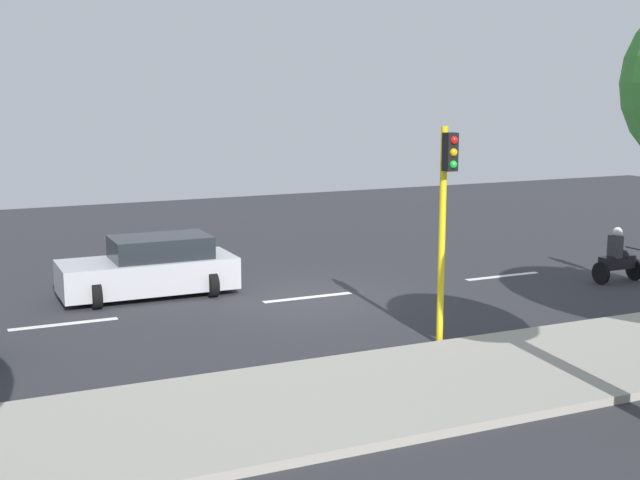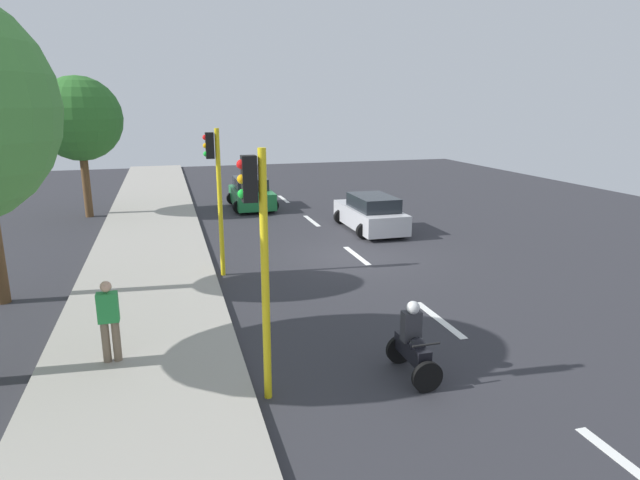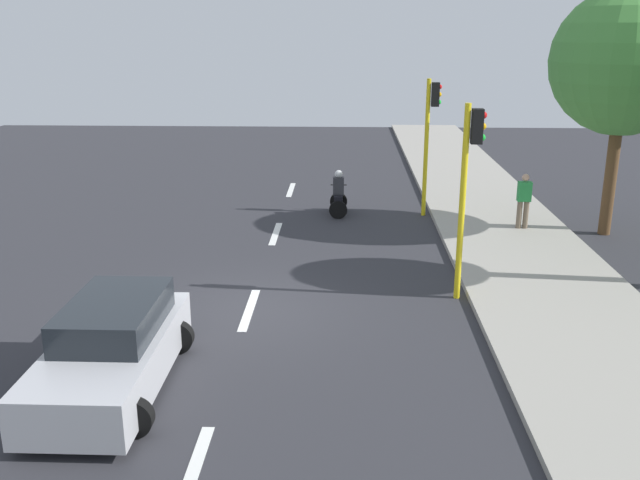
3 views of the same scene
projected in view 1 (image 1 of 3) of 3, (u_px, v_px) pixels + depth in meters
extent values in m
cube|color=#2D2D33|center=(308.00, 300.00, 21.87)|extent=(40.00, 60.00, 0.10)
cube|color=#9E998E|center=(463.00, 379.00, 15.58)|extent=(4.00, 60.00, 0.15)
cube|color=white|center=(64.00, 324.00, 19.41)|extent=(0.20, 2.40, 0.01)
cube|color=white|center=(308.00, 297.00, 21.86)|extent=(0.20, 2.40, 0.01)
cube|color=white|center=(502.00, 276.00, 24.32)|extent=(0.20, 2.40, 0.01)
cube|color=#B7B7BC|center=(148.00, 274.00, 21.98)|extent=(1.80, 4.40, 0.80)
cube|color=#1E2328|center=(160.00, 247.00, 22.00)|extent=(1.51, 2.46, 0.56)
cylinder|color=black|center=(96.00, 296.00, 20.72)|extent=(0.64, 0.22, 0.64)
cylinder|color=black|center=(85.00, 282.00, 22.13)|extent=(0.64, 0.22, 0.64)
cylinder|color=black|center=(212.00, 284.00, 21.91)|extent=(0.64, 0.22, 0.64)
cylinder|color=black|center=(194.00, 272.00, 23.32)|extent=(0.64, 0.22, 0.64)
cylinder|color=black|center=(635.00, 269.00, 23.81)|extent=(0.60, 0.10, 0.60)
cylinder|color=black|center=(601.00, 273.00, 23.32)|extent=(0.60, 0.10, 0.60)
cube|color=black|center=(617.00, 262.00, 23.50)|extent=(0.28, 1.10, 0.36)
sphere|color=black|center=(623.00, 255.00, 23.55)|extent=(0.32, 0.32, 0.32)
cylinder|color=black|center=(633.00, 248.00, 23.67)|extent=(0.55, 0.04, 0.04)
cube|color=#333338|center=(615.00, 247.00, 23.38)|extent=(0.36, 0.24, 0.60)
sphere|color=silver|center=(618.00, 232.00, 23.33)|extent=(0.26, 0.26, 0.26)
cylinder|color=yellow|center=(442.00, 237.00, 17.59)|extent=(0.14, 0.14, 4.50)
cube|color=black|center=(450.00, 152.00, 17.08)|extent=(0.24, 0.24, 0.76)
sphere|color=red|center=(454.00, 140.00, 16.93)|extent=(0.16, 0.16, 0.16)
sphere|color=#F2A50C|center=(453.00, 152.00, 16.98)|extent=(0.16, 0.16, 0.16)
sphere|color=green|center=(453.00, 165.00, 17.02)|extent=(0.16, 0.16, 0.16)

